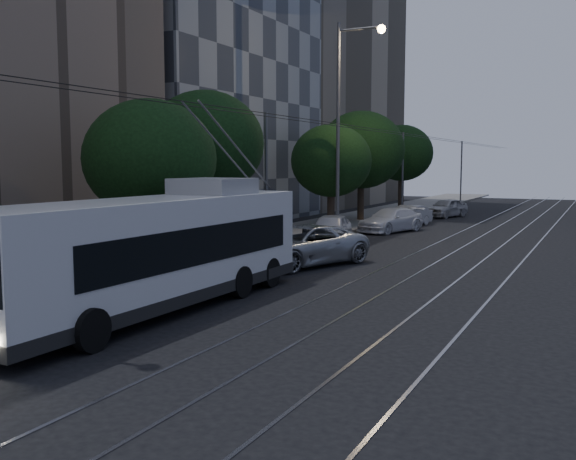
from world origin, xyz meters
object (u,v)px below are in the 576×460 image
(car_white_b, at_px, (391,220))
(pickup_silver, at_px, (302,246))
(car_white_d, at_px, (446,208))
(trolleybus, at_px, (159,251))
(streetlamp_far, at_px, (346,109))
(car_white_a, at_px, (331,229))
(car_white_c, at_px, (408,216))

(car_white_b, bearing_deg, pickup_silver, -69.14)
(pickup_silver, xyz_separation_m, car_white_b, (-0.59, 13.01, -0.09))
(car_white_d, bearing_deg, trolleybus, -73.10)
(pickup_silver, height_order, streetlamp_far, streetlamp_far)
(trolleybus, height_order, streetlamp_far, streetlamp_far)
(car_white_b, bearing_deg, trolleybus, -70.70)
(car_white_a, height_order, car_white_c, car_white_a)
(car_white_d, bearing_deg, streetlamp_far, -83.97)
(trolleybus, relative_size, pickup_silver, 2.11)
(pickup_silver, height_order, car_white_d, pickup_silver)
(car_white_b, bearing_deg, car_white_c, 109.76)
(car_white_c, bearing_deg, pickup_silver, -72.29)
(car_white_c, height_order, car_white_d, car_white_d)
(car_white_b, bearing_deg, streetlamp_far, -117.78)
(car_white_a, height_order, streetlamp_far, streetlamp_far)
(car_white_b, relative_size, streetlamp_far, 0.40)
(car_white_a, xyz_separation_m, car_white_c, (0.91, 10.16, -0.09))
(trolleybus, distance_m, car_white_c, 25.24)
(car_white_b, height_order, streetlamp_far, streetlamp_far)
(trolleybus, xyz_separation_m, pickup_silver, (0.20, 8.39, -0.82))
(pickup_silver, bearing_deg, car_white_a, 124.48)
(car_white_c, distance_m, car_white_d, 7.44)
(trolleybus, height_order, car_white_b, trolleybus)
(trolleybus, height_order, car_white_d, trolleybus)
(pickup_silver, xyz_separation_m, car_white_a, (-1.60, 6.67, -0.05))
(car_white_a, distance_m, car_white_c, 10.20)
(pickup_silver, relative_size, car_white_b, 1.19)
(car_white_a, xyz_separation_m, streetlamp_far, (-1.01, 4.39, 6.07))
(car_white_d, bearing_deg, car_white_b, -75.78)
(car_white_b, xyz_separation_m, streetlamp_far, (-2.02, -1.95, 6.12))
(pickup_silver, bearing_deg, trolleybus, -70.38)
(car_white_c, bearing_deg, car_white_b, -73.14)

